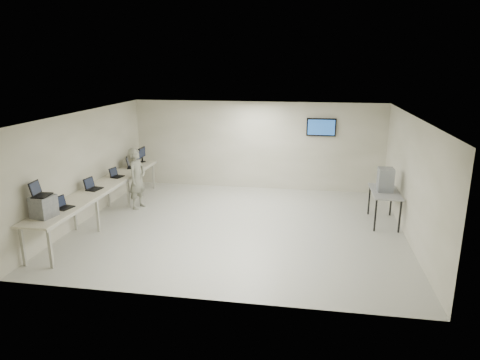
% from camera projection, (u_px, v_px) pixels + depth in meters
% --- Properties ---
extents(room, '(8.01, 7.01, 2.81)m').
position_uv_depth(room, '(240.00, 171.00, 10.42)').
color(room, '#BAB9A3').
rests_on(room, ground).
extents(workbench, '(0.76, 6.00, 0.90)m').
position_uv_depth(workbench, '(103.00, 188.00, 11.09)').
color(workbench, beige).
rests_on(workbench, ground).
extents(equipment_box, '(0.45, 0.49, 0.45)m').
position_uv_depth(equipment_box, '(44.00, 206.00, 8.75)').
color(equipment_box, '#55595F').
rests_on(equipment_box, workbench).
extents(laptop_on_box, '(0.35, 0.41, 0.30)m').
position_uv_depth(laptop_on_box, '(39.00, 192.00, 8.68)').
color(laptop_on_box, black).
rests_on(laptop_on_box, equipment_box).
extents(laptop_0, '(0.35, 0.39, 0.27)m').
position_uv_depth(laptop_0, '(63.00, 205.00, 9.31)').
color(laptop_0, black).
rests_on(laptop_0, workbench).
extents(laptop_1, '(0.37, 0.42, 0.30)m').
position_uv_depth(laptop_1, '(92.00, 186.00, 10.70)').
color(laptop_1, black).
rests_on(laptop_1, workbench).
extents(laptop_2, '(0.34, 0.38, 0.26)m').
position_uv_depth(laptop_2, '(116.00, 175.00, 11.86)').
color(laptop_2, black).
rests_on(laptop_2, workbench).
extents(laptop_3, '(0.44, 0.47, 0.31)m').
position_uv_depth(laptop_3, '(130.00, 165.00, 12.93)').
color(laptop_3, black).
rests_on(laptop_3, workbench).
extents(monitor_near, '(0.18, 0.42, 0.41)m').
position_uv_depth(monitor_near, '(138.00, 157.00, 13.29)').
color(monitor_near, black).
rests_on(monitor_near, workbench).
extents(monitor_far, '(0.21, 0.47, 0.46)m').
position_uv_depth(monitor_far, '(142.00, 153.00, 13.62)').
color(monitor_far, black).
rests_on(monitor_far, workbench).
extents(soldier, '(0.53, 0.69, 1.71)m').
position_uv_depth(soldier, '(137.00, 178.00, 11.90)').
color(soldier, slate).
rests_on(soldier, ground).
extents(side_table, '(0.67, 1.43, 0.86)m').
position_uv_depth(side_table, '(385.00, 194.00, 10.76)').
color(side_table, gray).
rests_on(side_table, ground).
extents(storage_bins, '(0.37, 0.41, 0.58)m').
position_uv_depth(storage_bins, '(385.00, 180.00, 10.67)').
color(storage_bins, '#8F969D').
rests_on(storage_bins, side_table).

